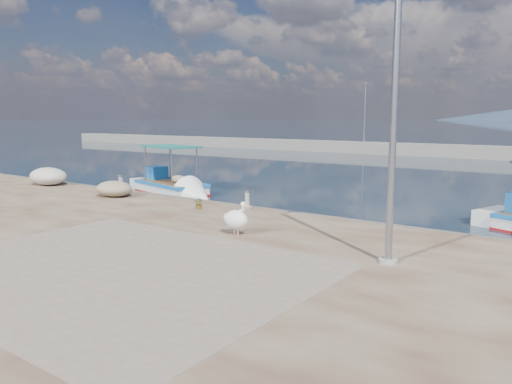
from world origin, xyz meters
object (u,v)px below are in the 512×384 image
object	(u,v)px
boat_left	(171,189)
bollard_near	(247,199)
pelican	(237,219)
lamp_post	(394,119)

from	to	relation	value
boat_left	bollard_near	size ratio (longest dim) A/B	9.03
pelican	bollard_near	bearing A→B (deg)	126.51
pelican	lamp_post	size ratio (longest dim) A/B	0.15
boat_left	bollard_near	world-z (taller)	boat_left
boat_left	lamp_post	xyz separation A→B (m)	(14.26, -7.02, 3.58)
lamp_post	bollard_near	distance (m)	8.23
pelican	lamp_post	xyz separation A→B (m)	(4.54, -0.09, 2.83)
boat_left	lamp_post	size ratio (longest dim) A/B	0.88
bollard_near	pelican	bearing A→B (deg)	-57.34
boat_left	pelican	bearing A→B (deg)	-21.71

